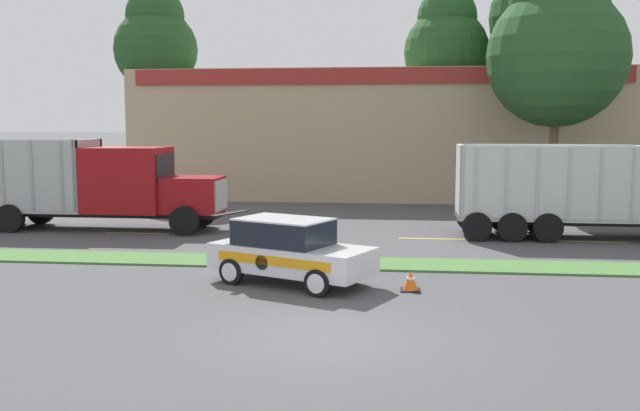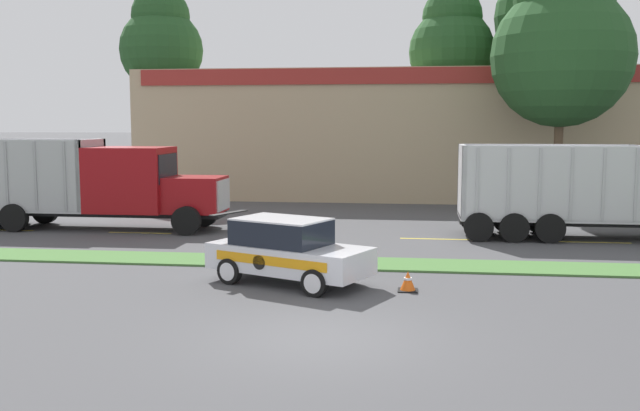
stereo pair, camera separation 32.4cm
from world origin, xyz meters
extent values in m
plane|color=#474749|center=(0.00, 0.00, 0.00)|extent=(600.00, 600.00, 0.00)
cube|color=#477538|center=(0.00, 7.12, 0.03)|extent=(120.00, 1.81, 0.06)
cube|color=yellow|center=(-13.77, 12.03, 0.00)|extent=(2.40, 0.14, 0.01)
cube|color=yellow|center=(-8.37, 12.03, 0.00)|extent=(2.40, 0.14, 0.01)
cube|color=yellow|center=(-2.97, 12.03, 0.00)|extent=(2.40, 0.14, 0.01)
cube|color=yellow|center=(2.43, 12.03, 0.00)|extent=(2.40, 0.14, 0.01)
cube|color=yellow|center=(7.83, 12.03, 0.00)|extent=(2.40, 0.14, 0.01)
cube|color=black|center=(9.16, 12.86, 0.59)|extent=(11.69, 1.31, 0.18)
cube|color=silver|center=(6.41, 12.86, 0.74)|extent=(6.20, 2.38, 0.12)
cube|color=silver|center=(9.43, 12.86, 2.01)|extent=(0.16, 2.38, 2.54)
cube|color=silver|center=(3.39, 12.86, 2.01)|extent=(0.16, 2.38, 2.54)
cube|color=silver|center=(6.41, 11.75, 2.01)|extent=(6.20, 0.16, 2.54)
cube|color=silver|center=(6.41, 13.97, 2.01)|extent=(6.20, 0.16, 2.54)
cube|color=#B2B2B7|center=(3.83, 11.65, 2.01)|extent=(0.10, 0.04, 2.41)
cube|color=#B2B2B7|center=(4.86, 11.65, 2.01)|extent=(0.10, 0.04, 2.41)
cube|color=#B2B2B7|center=(5.89, 11.65, 2.01)|extent=(0.10, 0.04, 2.41)
cube|color=#B2B2B7|center=(6.93, 11.65, 2.01)|extent=(0.10, 0.04, 2.41)
cube|color=#B2B2B7|center=(7.96, 11.65, 2.01)|extent=(0.10, 0.04, 2.41)
cube|color=#B2B2B7|center=(8.99, 11.65, 2.01)|extent=(0.10, 0.04, 2.41)
cylinder|color=black|center=(3.91, 11.69, 0.50)|extent=(1.01, 0.30, 1.01)
cylinder|color=black|center=(3.91, 14.03, 0.50)|extent=(1.01, 0.30, 1.01)
cylinder|color=black|center=(5.10, 11.69, 0.50)|extent=(1.01, 0.30, 1.01)
cylinder|color=black|center=(5.10, 14.03, 0.50)|extent=(1.01, 0.30, 1.01)
cylinder|color=black|center=(6.29, 11.69, 0.50)|extent=(1.01, 0.30, 1.01)
cylinder|color=black|center=(6.29, 14.03, 0.50)|extent=(1.01, 0.30, 1.01)
cube|color=black|center=(-10.82, 12.83, 0.62)|extent=(10.81, 1.27, 0.18)
cube|color=maroon|center=(-6.47, 12.83, 1.38)|extent=(2.12, 1.90, 1.34)
cube|color=#B7B7BC|center=(-5.38, 12.83, 1.38)|extent=(0.06, 1.62, 1.14)
cube|color=maroon|center=(-9.00, 12.83, 1.93)|extent=(2.94, 2.31, 2.44)
cube|color=black|center=(-7.51, 12.83, 2.35)|extent=(0.04, 1.97, 1.10)
cylinder|color=silver|center=(-10.58, 12.08, 2.60)|extent=(0.14, 0.14, 1.36)
cube|color=#ADADB2|center=(-13.35, 12.83, 0.77)|extent=(5.74, 2.31, 0.12)
cube|color=#ADADB2|center=(-10.56, 12.83, 2.10)|extent=(0.16, 2.31, 2.67)
cube|color=#ADADB2|center=(-13.35, 11.76, 2.10)|extent=(5.74, 0.16, 2.67)
cube|color=#ADADB2|center=(-13.35, 13.91, 2.10)|extent=(5.74, 0.16, 2.67)
cube|color=#99999E|center=(-13.35, 11.66, 2.10)|extent=(0.10, 0.04, 2.54)
cube|color=#99999E|center=(-12.20, 11.66, 2.10)|extent=(0.10, 0.04, 2.54)
cube|color=#99999E|center=(-11.05, 11.66, 2.10)|extent=(0.10, 0.04, 2.54)
cylinder|color=black|center=(-6.47, 11.70, 0.53)|extent=(1.06, 0.30, 1.06)
cylinder|color=black|center=(-6.47, 13.97, 0.53)|extent=(1.06, 0.30, 1.06)
cylinder|color=black|center=(-14.38, 13.97, 0.53)|extent=(1.06, 0.30, 1.06)
cylinder|color=black|center=(-13.15, 11.70, 0.53)|extent=(1.06, 0.30, 1.06)
cylinder|color=black|center=(-13.15, 13.97, 0.53)|extent=(1.06, 0.30, 1.06)
cube|color=silver|center=(-1.40, 4.45, 0.66)|extent=(4.44, 3.27, 0.66)
cube|color=black|center=(-1.62, 4.55, 1.30)|extent=(2.68, 2.32, 0.62)
cube|color=silver|center=(-1.62, 4.55, 1.63)|extent=(2.68, 2.32, 0.04)
cube|color=black|center=(-3.17, 5.25, 1.67)|extent=(0.75, 1.35, 0.03)
cube|color=orange|center=(-1.76, 3.65, 0.73)|extent=(2.99, 1.36, 0.23)
cylinder|color=black|center=(-2.04, 3.77, 0.66)|extent=(0.34, 0.16, 0.36)
cylinder|color=black|center=(-0.58, 3.17, 0.33)|extent=(0.68, 0.45, 0.66)
cylinder|color=silver|center=(-0.62, 3.07, 0.33)|extent=(0.43, 0.20, 0.46)
cylinder|color=black|center=(0.10, 4.68, 0.33)|extent=(0.68, 0.45, 0.66)
cylinder|color=silver|center=(0.14, 4.77, 0.33)|extent=(0.43, 0.20, 0.46)
cylinder|color=black|center=(-2.89, 4.21, 0.33)|extent=(0.68, 0.45, 0.66)
cylinder|color=silver|center=(-2.94, 4.12, 0.33)|extent=(0.43, 0.20, 0.46)
cylinder|color=black|center=(-2.21, 5.72, 0.33)|extent=(0.68, 0.45, 0.66)
cylinder|color=silver|center=(-2.17, 5.82, 0.33)|extent=(0.43, 0.20, 0.46)
cube|color=black|center=(1.58, 4.04, 0.01)|extent=(0.48, 0.48, 0.03)
cone|color=#EA5B14|center=(1.58, 4.04, 0.26)|extent=(0.37, 0.37, 0.45)
cylinder|color=white|center=(1.58, 4.04, 0.30)|extent=(0.20, 0.20, 0.05)
cube|color=tan|center=(-0.04, 28.98, 3.42)|extent=(26.10, 12.00, 6.84)
cube|color=maroon|center=(-0.04, 22.93, 6.39)|extent=(24.80, 0.10, 0.80)
cylinder|color=brown|center=(8.48, 25.25, 3.92)|extent=(0.55, 0.55, 7.84)
sphere|color=#234C23|center=(8.48, 25.25, 9.40)|extent=(5.69, 5.69, 5.69)
cylinder|color=brown|center=(8.02, 19.81, 2.62)|extent=(0.39, 0.39, 5.25)
sphere|color=#234C23|center=(8.02, 19.81, 6.94)|extent=(6.16, 6.16, 6.16)
cylinder|color=brown|center=(-12.13, 25.18, 3.39)|extent=(0.52, 0.52, 6.78)
sphere|color=#234C23|center=(-12.13, 25.18, 8.03)|extent=(4.52, 4.52, 4.52)
sphere|color=#234C23|center=(-12.13, 25.18, 9.84)|extent=(3.17, 3.17, 3.17)
cylinder|color=brown|center=(3.58, 26.13, 3.30)|extent=(0.61, 0.61, 6.59)
sphere|color=#234C23|center=(3.58, 26.13, 7.83)|extent=(4.52, 4.52, 4.52)
sphere|color=#234C23|center=(3.58, 26.13, 9.64)|extent=(3.17, 3.17, 3.17)
camera|label=1|loc=(1.37, -13.03, 4.03)|focal=40.00mm
camera|label=2|loc=(1.69, -12.99, 4.03)|focal=40.00mm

